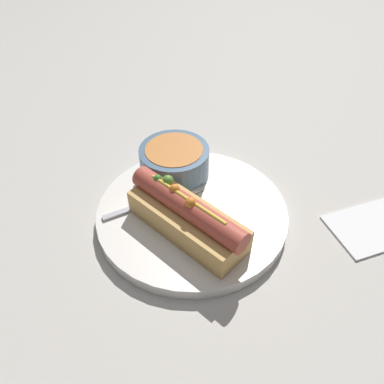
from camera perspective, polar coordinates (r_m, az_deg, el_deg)
The scene contains 6 objects.
ground_plane at distance 0.54m, azimuth -0.00°, elevation -3.86°, with size 4.00×4.00×0.00m, color #BCB7AD.
dinner_plate at distance 0.53m, azimuth -0.00°, elevation -3.23°, with size 0.27×0.27×0.02m.
hot_dog at distance 0.48m, azimuth -0.29°, elevation -3.76°, with size 0.17×0.14×0.07m.
soup_bowl at distance 0.56m, azimuth -2.69°, elevation 4.72°, with size 0.10×0.10×0.05m.
spoon at distance 0.54m, azimuth -1.90°, elevation 0.10°, with size 0.14×0.11×0.01m.
napkin at distance 0.59m, azimuth 27.01°, elevation -4.29°, with size 0.17×0.14×0.01m.
Camera 1 is at (0.06, -0.36, 0.39)m, focal length 35.00 mm.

